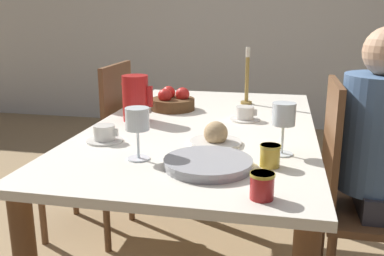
{
  "coord_description": "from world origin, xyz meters",
  "views": [
    {
      "loc": [
        0.32,
        -1.74,
        1.23
      ],
      "look_at": [
        0.0,
        -0.24,
        0.81
      ],
      "focal_mm": 40.0,
      "sensor_mm": 36.0,
      "label": 1
    }
  ],
  "objects_px": {
    "bread_plate": "(216,137)",
    "chair_person_side": "(357,196)",
    "serving_tray": "(208,163)",
    "jam_jar_amber": "(270,155)",
    "teacup_near_person": "(105,135)",
    "wine_glass_water": "(137,122)",
    "candlestick_tall": "(247,83)",
    "fruit_bowl": "(173,101)",
    "teacup_across": "(245,114)",
    "red_pitcher": "(136,98)",
    "jam_jar_red": "(262,185)",
    "chair_opposite": "(99,149)",
    "wine_glass_juice": "(284,117)"
  },
  "relations": [
    {
      "from": "teacup_across",
      "to": "wine_glass_juice",
      "type": "bearing_deg",
      "value": -69.97
    },
    {
      "from": "chair_person_side",
      "to": "bread_plate",
      "type": "distance_m",
      "value": 0.66
    },
    {
      "from": "jam_jar_amber",
      "to": "fruit_bowl",
      "type": "height_order",
      "value": "fruit_bowl"
    },
    {
      "from": "wine_glass_water",
      "to": "candlestick_tall",
      "type": "distance_m",
      "value": 1.0
    },
    {
      "from": "jam_jar_red",
      "to": "candlestick_tall",
      "type": "bearing_deg",
      "value": 96.85
    },
    {
      "from": "wine_glass_water",
      "to": "candlestick_tall",
      "type": "relative_size",
      "value": 0.58
    },
    {
      "from": "jam_jar_amber",
      "to": "jam_jar_red",
      "type": "bearing_deg",
      "value": -92.74
    },
    {
      "from": "jam_jar_red",
      "to": "teacup_near_person",
      "type": "bearing_deg",
      "value": 146.81
    },
    {
      "from": "chair_person_side",
      "to": "wine_glass_water",
      "type": "distance_m",
      "value": 0.97
    },
    {
      "from": "candlestick_tall",
      "to": "bread_plate",
      "type": "bearing_deg",
      "value": -93.66
    },
    {
      "from": "fruit_bowl",
      "to": "candlestick_tall",
      "type": "distance_m",
      "value": 0.41
    },
    {
      "from": "serving_tray",
      "to": "teacup_across",
      "type": "bearing_deg",
      "value": 84.95
    },
    {
      "from": "bread_plate",
      "to": "candlestick_tall",
      "type": "height_order",
      "value": "candlestick_tall"
    },
    {
      "from": "teacup_near_person",
      "to": "serving_tray",
      "type": "height_order",
      "value": "teacup_near_person"
    },
    {
      "from": "red_pitcher",
      "to": "serving_tray",
      "type": "xyz_separation_m",
      "value": [
        0.42,
        -0.53,
        -0.09
      ]
    },
    {
      "from": "teacup_near_person",
      "to": "jam_jar_amber",
      "type": "xyz_separation_m",
      "value": [
        0.61,
        -0.15,
        0.01
      ]
    },
    {
      "from": "chair_opposite",
      "to": "wine_glass_water",
      "type": "xyz_separation_m",
      "value": [
        0.51,
        -0.81,
        0.38
      ]
    },
    {
      "from": "bread_plate",
      "to": "jam_jar_red",
      "type": "height_order",
      "value": "bread_plate"
    },
    {
      "from": "chair_person_side",
      "to": "jam_jar_amber",
      "type": "height_order",
      "value": "chair_person_side"
    },
    {
      "from": "wine_glass_juice",
      "to": "jam_jar_amber",
      "type": "xyz_separation_m",
      "value": [
        -0.04,
        -0.13,
        -0.09
      ]
    },
    {
      "from": "chair_person_side",
      "to": "serving_tray",
      "type": "distance_m",
      "value": 0.77
    },
    {
      "from": "teacup_near_person",
      "to": "jam_jar_amber",
      "type": "relative_size",
      "value": 1.92
    },
    {
      "from": "wine_glass_juice",
      "to": "red_pitcher",
      "type": "bearing_deg",
      "value": 151.27
    },
    {
      "from": "wine_glass_juice",
      "to": "teacup_near_person",
      "type": "xyz_separation_m",
      "value": [
        -0.65,
        0.02,
        -0.1
      ]
    },
    {
      "from": "chair_person_side",
      "to": "jam_jar_red",
      "type": "xyz_separation_m",
      "value": [
        -0.36,
        -0.67,
        0.29
      ]
    },
    {
      "from": "wine_glass_juice",
      "to": "teacup_across",
      "type": "relative_size",
      "value": 1.32
    },
    {
      "from": "teacup_near_person",
      "to": "fruit_bowl",
      "type": "height_order",
      "value": "fruit_bowl"
    },
    {
      "from": "bread_plate",
      "to": "serving_tray",
      "type": "bearing_deg",
      "value": -86.37
    },
    {
      "from": "fruit_bowl",
      "to": "candlestick_tall",
      "type": "bearing_deg",
      "value": 31.83
    },
    {
      "from": "bread_plate",
      "to": "chair_person_side",
      "type": "bearing_deg",
      "value": 22.38
    },
    {
      "from": "bread_plate",
      "to": "jam_jar_amber",
      "type": "distance_m",
      "value": 0.28
    },
    {
      "from": "jam_jar_amber",
      "to": "candlestick_tall",
      "type": "xyz_separation_m",
      "value": [
        -0.15,
        0.94,
        0.07
      ]
    },
    {
      "from": "chair_opposite",
      "to": "red_pitcher",
      "type": "xyz_separation_m",
      "value": [
        0.33,
        -0.32,
        0.36
      ]
    },
    {
      "from": "red_pitcher",
      "to": "bread_plate",
      "type": "bearing_deg",
      "value": -34.63
    },
    {
      "from": "red_pitcher",
      "to": "serving_tray",
      "type": "bearing_deg",
      "value": -51.85
    },
    {
      "from": "serving_tray",
      "to": "fruit_bowl",
      "type": "relative_size",
      "value": 1.28
    },
    {
      "from": "wine_glass_juice",
      "to": "fruit_bowl",
      "type": "distance_m",
      "value": 0.81
    },
    {
      "from": "chair_person_side",
      "to": "teacup_near_person",
      "type": "distance_m",
      "value": 1.04
    },
    {
      "from": "chair_person_side",
      "to": "serving_tray",
      "type": "relative_size",
      "value": 3.51
    },
    {
      "from": "chair_opposite",
      "to": "teacup_across",
      "type": "relative_size",
      "value": 7.17
    },
    {
      "from": "teacup_across",
      "to": "serving_tray",
      "type": "height_order",
      "value": "teacup_across"
    },
    {
      "from": "teacup_across",
      "to": "serving_tray",
      "type": "relative_size",
      "value": 0.49
    },
    {
      "from": "serving_tray",
      "to": "bread_plate",
      "type": "bearing_deg",
      "value": 93.63
    },
    {
      "from": "wine_glass_water",
      "to": "fruit_bowl",
      "type": "relative_size",
      "value": 0.8
    },
    {
      "from": "teacup_near_person",
      "to": "jam_jar_red",
      "type": "height_order",
      "value": "jam_jar_red"
    },
    {
      "from": "bread_plate",
      "to": "fruit_bowl",
      "type": "height_order",
      "value": "fruit_bowl"
    },
    {
      "from": "red_pitcher",
      "to": "bread_plate",
      "type": "distance_m",
      "value": 0.49
    },
    {
      "from": "bread_plate",
      "to": "jam_jar_amber",
      "type": "height_order",
      "value": "bread_plate"
    },
    {
      "from": "serving_tray",
      "to": "jam_jar_amber",
      "type": "distance_m",
      "value": 0.2
    },
    {
      "from": "teacup_near_person",
      "to": "bread_plate",
      "type": "height_order",
      "value": "bread_plate"
    }
  ]
}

